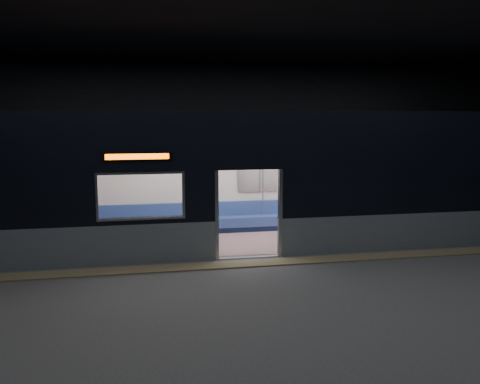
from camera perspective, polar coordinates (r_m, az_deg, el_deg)
name	(u,v)px	position (r m, az deg, el deg)	size (l,w,h in m)	color
station_floor	(259,272)	(10.83, 2.14, -8.95)	(24.00, 14.00, 0.01)	#47494C
station_envelope	(260,95)	(10.32, 2.25, 10.84)	(24.00, 14.00, 5.00)	black
tactile_strip	(253,263)	(11.34, 1.50, -8.02)	(22.80, 0.50, 0.03)	#8C7F59
metro_car	(237,171)	(12.89, -0.38, 2.34)	(18.00, 3.04, 3.35)	gray
passenger	(391,201)	(15.57, 16.57, -0.93)	(0.37, 0.63, 1.28)	black
handbag	(395,205)	(15.43, 17.05, -1.45)	(0.23, 0.19, 0.11)	black
transit_map	(257,178)	(14.38, 1.98, 1.59)	(1.05, 0.03, 0.68)	white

